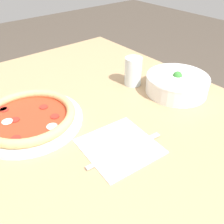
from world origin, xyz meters
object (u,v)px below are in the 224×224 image
(bowl, at_px, (177,83))
(knife, at_px, (122,151))
(pizza, at_px, (28,117))
(fork, at_px, (112,140))
(glass, at_px, (133,71))

(bowl, height_order, knife, bowl)
(pizza, height_order, knife, pizza)
(bowl, relative_size, fork, 1.26)
(pizza, height_order, bowl, bowl)
(bowl, xyz_separation_m, knife, (0.11, -0.35, -0.03))
(bowl, bearing_deg, pizza, -108.84)
(bowl, distance_m, knife, 0.37)
(bowl, xyz_separation_m, glass, (-0.14, -0.08, 0.02))
(pizza, distance_m, fork, 0.26)
(pizza, relative_size, bowl, 1.47)
(knife, bearing_deg, fork, 86.38)
(knife, xyz_separation_m, glass, (-0.25, 0.27, 0.05))
(bowl, relative_size, glass, 2.09)
(fork, bearing_deg, knife, -93.62)
(glass, bearing_deg, knife, -47.38)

